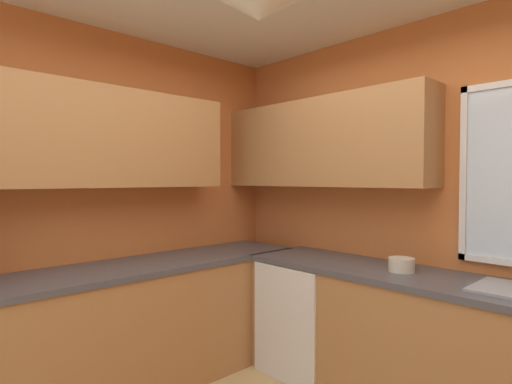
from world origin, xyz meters
name	(u,v)px	position (x,y,z in m)	size (l,w,h in m)	color
room_shell	(276,133)	(-0.35, 0.46, 1.76)	(3.75, 3.49, 2.69)	#D17238
counter_run_left	(107,334)	(-1.50, 0.00, 0.45)	(0.65, 3.10, 0.90)	#AD7542
counter_run_back	(447,353)	(0.21, 1.37, 0.45)	(2.84, 0.65, 0.90)	#AD7542
dishwasher	(308,316)	(-0.84, 1.34, 0.43)	(0.60, 0.60, 0.86)	white
bowl	(402,265)	(-0.08, 1.37, 0.95)	(0.17, 0.17, 0.09)	beige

